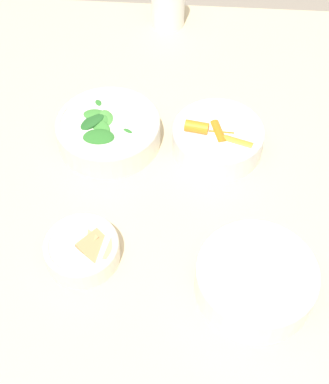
% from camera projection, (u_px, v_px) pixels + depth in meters
% --- Properties ---
extents(ground_plane, '(10.00, 10.00, 0.00)m').
position_uv_depth(ground_plane, '(159.00, 353.00, 1.53)').
color(ground_plane, gray).
extents(dining_table, '(1.14, 0.95, 0.76)m').
position_uv_depth(dining_table, '(156.00, 225.00, 1.03)').
color(dining_table, beige).
rests_on(dining_table, ground_plane).
extents(bowl_carrots, '(0.17, 0.17, 0.07)m').
position_uv_depth(bowl_carrots, '(218.00, 138.00, 0.97)').
color(bowl_carrots, silver).
rests_on(bowl_carrots, dining_table).
extents(bowl_greens, '(0.19, 0.19, 0.06)m').
position_uv_depth(bowl_greens, '(108.00, 130.00, 0.99)').
color(bowl_greens, silver).
rests_on(bowl_greens, dining_table).
extents(bowl_beans_hotdog, '(0.18, 0.18, 0.06)m').
position_uv_depth(bowl_beans_hotdog, '(255.00, 280.00, 0.79)').
color(bowl_beans_hotdog, silver).
rests_on(bowl_beans_hotdog, dining_table).
extents(bowl_cookies, '(0.12, 0.12, 0.04)m').
position_uv_depth(bowl_cookies, '(83.00, 249.00, 0.83)').
color(bowl_cookies, silver).
rests_on(bowl_cookies, dining_table).
extents(cup, '(0.07, 0.07, 0.11)m').
position_uv_depth(cup, '(168.00, 3.00, 1.20)').
color(cup, silver).
rests_on(cup, dining_table).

